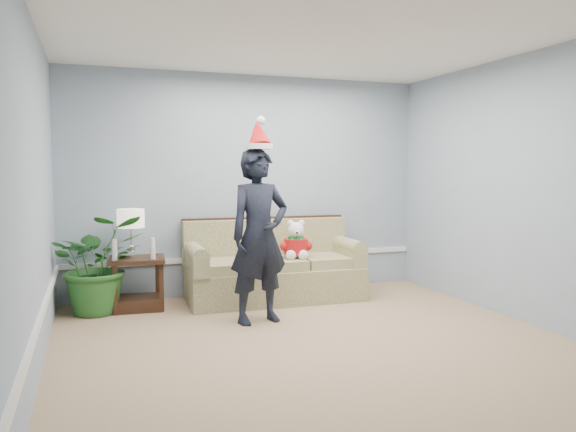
# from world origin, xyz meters

# --- Properties ---
(room_shell) EXTENTS (4.54, 5.04, 2.74)m
(room_shell) POSITION_xyz_m (0.00, 0.00, 1.35)
(room_shell) COLOR tan
(room_shell) RESTS_ON ground
(wainscot_trim) EXTENTS (4.49, 4.99, 0.06)m
(wainscot_trim) POSITION_xyz_m (-1.18, 1.18, 0.45)
(wainscot_trim) COLOR white
(wainscot_trim) RESTS_ON room_shell
(sofa) EXTENTS (2.07, 0.94, 0.96)m
(sofa) POSITION_xyz_m (0.17, 2.07, 0.34)
(sofa) COLOR #58632F
(sofa) RESTS_ON room_shell
(side_table) EXTENTS (0.64, 0.55, 0.58)m
(side_table) POSITION_xyz_m (-1.40, 2.08, 0.22)
(side_table) COLOR #331E12
(side_table) RESTS_ON room_shell
(table_lamp) EXTENTS (0.30, 0.30, 0.53)m
(table_lamp) POSITION_xyz_m (-1.45, 2.16, 0.98)
(table_lamp) COLOR silver
(table_lamp) RESTS_ON side_table
(candle_pair) EXTENTS (0.45, 0.06, 0.23)m
(candle_pair) POSITION_xyz_m (-1.44, 1.92, 0.68)
(candle_pair) COLOR silver
(candle_pair) RESTS_ON side_table
(houseplant) EXTENTS (1.08, 0.97, 1.07)m
(houseplant) POSITION_xyz_m (-1.80, 2.06, 0.53)
(houseplant) COLOR #256125
(houseplant) RESTS_ON room_shell
(man) EXTENTS (0.71, 0.54, 1.75)m
(man) POSITION_xyz_m (-0.28, 1.13, 0.88)
(man) COLOR black
(man) RESTS_ON room_shell
(santa_hat) EXTENTS (0.30, 0.34, 0.33)m
(santa_hat) POSITION_xyz_m (-0.28, 1.15, 1.88)
(santa_hat) COLOR white
(santa_hat) RESTS_ON man
(teddy_bear) EXTENTS (0.34, 0.35, 0.46)m
(teddy_bear) POSITION_xyz_m (0.40, 1.89, 0.67)
(teddy_bear) COLOR white
(teddy_bear) RESTS_ON sofa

